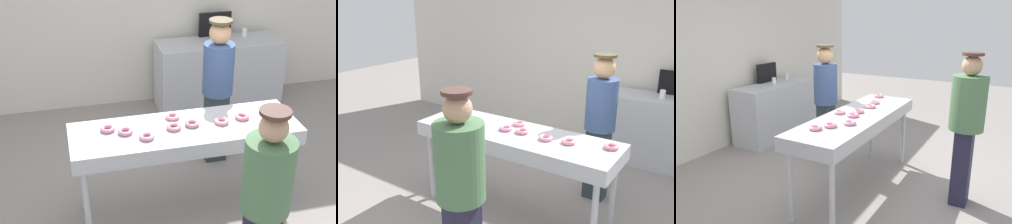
# 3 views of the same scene
# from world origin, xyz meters

# --- Properties ---
(ground_plane) EXTENTS (16.00, 16.00, 0.00)m
(ground_plane) POSITION_xyz_m (0.00, 0.00, 0.00)
(ground_plane) COLOR gray
(fryer_conveyor) EXTENTS (2.12, 0.65, 0.94)m
(fryer_conveyor) POSITION_xyz_m (0.00, 0.00, 0.86)
(fryer_conveyor) COLOR #B7BABF
(fryer_conveyor) RESTS_ON ground
(strawberry_donut_0) EXTENTS (0.19, 0.19, 0.04)m
(strawberry_donut_0) POSITION_xyz_m (0.57, 0.03, 0.96)
(strawberry_donut_0) COLOR pink
(strawberry_donut_0) RESTS_ON fryer_conveyor
(strawberry_donut_1) EXTENTS (0.18, 0.18, 0.04)m
(strawberry_donut_1) POSITION_xyz_m (-0.70, 0.10, 0.96)
(strawberry_donut_1) COLOR pink
(strawberry_donut_1) RESTS_ON fryer_conveyor
(strawberry_donut_2) EXTENTS (0.19, 0.19, 0.04)m
(strawberry_donut_2) POSITION_xyz_m (0.35, -0.01, 0.96)
(strawberry_donut_2) COLOR pink
(strawberry_donut_2) RESTS_ON fryer_conveyor
(strawberry_donut_3) EXTENTS (0.18, 0.18, 0.04)m
(strawberry_donut_3) POSITION_xyz_m (0.07, 0.01, 0.96)
(strawberry_donut_3) COLOR pink
(strawberry_donut_3) RESTS_ON fryer_conveyor
(strawberry_donut_4) EXTENTS (0.16, 0.16, 0.04)m
(strawberry_donut_4) POSITION_xyz_m (-0.11, -0.01, 0.96)
(strawberry_donut_4) COLOR pink
(strawberry_donut_4) RESTS_ON fryer_conveyor
(strawberry_donut_5) EXTENTS (0.15, 0.15, 0.04)m
(strawberry_donut_5) POSITION_xyz_m (-0.07, 0.19, 0.96)
(strawberry_donut_5) COLOR pink
(strawberry_donut_5) RESTS_ON fryer_conveyor
(strawberry_donut_6) EXTENTS (0.18, 0.18, 0.04)m
(strawberry_donut_6) POSITION_xyz_m (-0.55, 0.02, 0.96)
(strawberry_donut_6) COLOR pink
(strawberry_donut_6) RESTS_ON fryer_conveyor
(strawberry_donut_7) EXTENTS (0.16, 0.16, 0.04)m
(strawberry_donut_7) POSITION_xyz_m (0.94, 0.13, 0.96)
(strawberry_donut_7) COLOR pink
(strawberry_donut_7) RESTS_ON fryer_conveyor
(strawberry_donut_8) EXTENTS (0.19, 0.19, 0.04)m
(strawberry_donut_8) POSITION_xyz_m (-0.38, -0.11, 0.96)
(strawberry_donut_8) COLOR pink
(strawberry_donut_8) RESTS_ON fryer_conveyor
(worker_baker) EXTENTS (0.33, 0.33, 1.67)m
(worker_baker) POSITION_xyz_m (0.59, 0.80, 0.95)
(worker_baker) COLOR #2C373B
(worker_baker) RESTS_ON ground
(customer_waiting) EXTENTS (0.36, 0.36, 1.68)m
(customer_waiting) POSITION_xyz_m (0.27, -1.17, 0.97)
(customer_waiting) COLOR #222037
(customer_waiting) RESTS_ON ground
(prep_counter) EXTENTS (1.71, 0.58, 0.94)m
(prep_counter) POSITION_xyz_m (1.07, 2.10, 0.47)
(prep_counter) COLOR #B7BABF
(prep_counter) RESTS_ON ground
(paper_cup_0) EXTENTS (0.07, 0.07, 0.11)m
(paper_cup_0) POSITION_xyz_m (1.46, 2.22, 1.00)
(paper_cup_0) COLOR white
(paper_cup_0) RESTS_ON prep_counter
(paper_cup_1) EXTENTS (0.07, 0.07, 0.11)m
(paper_cup_1) POSITION_xyz_m (0.96, 2.09, 1.00)
(paper_cup_1) COLOR white
(paper_cup_1) RESTS_ON prep_counter
(menu_display) EXTENTS (0.45, 0.04, 0.33)m
(menu_display) POSITION_xyz_m (1.07, 2.35, 1.11)
(menu_display) COLOR black
(menu_display) RESTS_ON prep_counter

